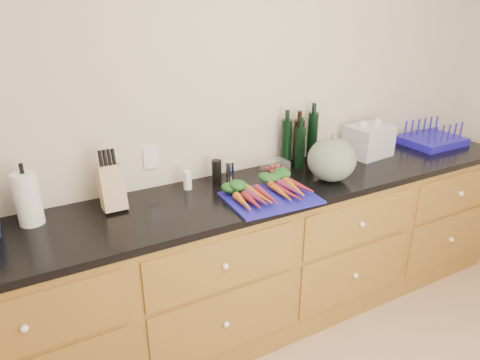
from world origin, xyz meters
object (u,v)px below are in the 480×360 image
carrots (266,189)px  squash (332,160)px  paper_towel (28,199)px  knife_block (112,187)px  cutting_board (271,198)px  dish_rack (432,139)px  tomato_box (275,166)px

carrots → squash: size_ratio=1.52×
paper_towel → knife_block: bearing=-3.0°
cutting_board → carrots: carrots is taller
carrots → dish_rack: bearing=6.9°
paper_towel → squash: bearing=-9.3°
squash → paper_towel: 1.63m
cutting_board → paper_towel: paper_towel is taller
paper_towel → tomato_box: paper_towel is taller
knife_block → dish_rack: (2.35, -0.06, -0.07)m
squash → paper_towel: paper_towel is taller
cutting_board → tomato_box: size_ratio=3.20×
cutting_board → paper_towel: size_ratio=1.84×
cutting_board → carrots: (0.00, 0.05, 0.03)m
cutting_board → tomato_box: bearing=53.5°
tomato_box → squash: bearing=-52.2°
carrots → tomato_box: (0.24, 0.28, -0.00)m
dish_rack → squash: bearing=-170.6°
cutting_board → squash: squash is taller
paper_towel → dish_rack: bearing=-1.7°
cutting_board → tomato_box: (0.24, 0.33, 0.03)m
dish_rack → paper_towel: bearing=178.3°
paper_towel → tomato_box: 1.40m
paper_towel → dish_rack: 2.73m
carrots → paper_towel: bearing=166.8°
tomato_box → knife_block: bearing=-178.3°
paper_towel → knife_block: paper_towel is taller
squash → knife_block: 1.25m
squash → dish_rack: 1.14m
cutting_board → knife_block: size_ratio=2.06×
squash → knife_block: bearing=168.7°
cutting_board → knife_block: bearing=158.7°
carrots → knife_block: (-0.77, 0.25, 0.08)m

